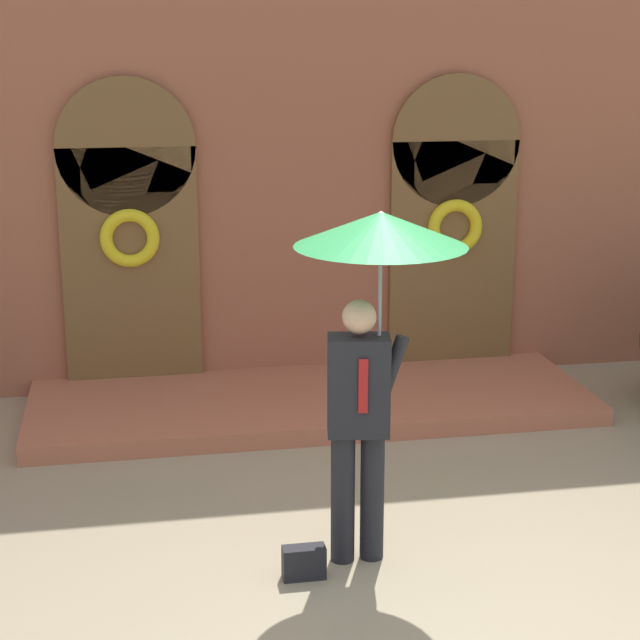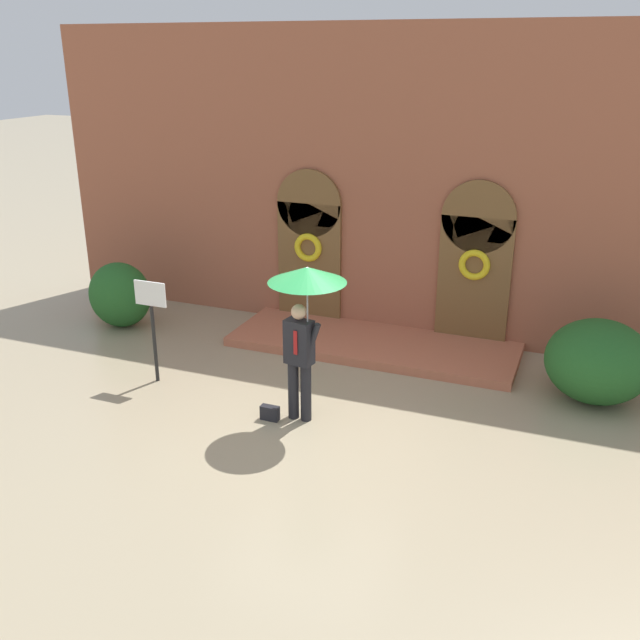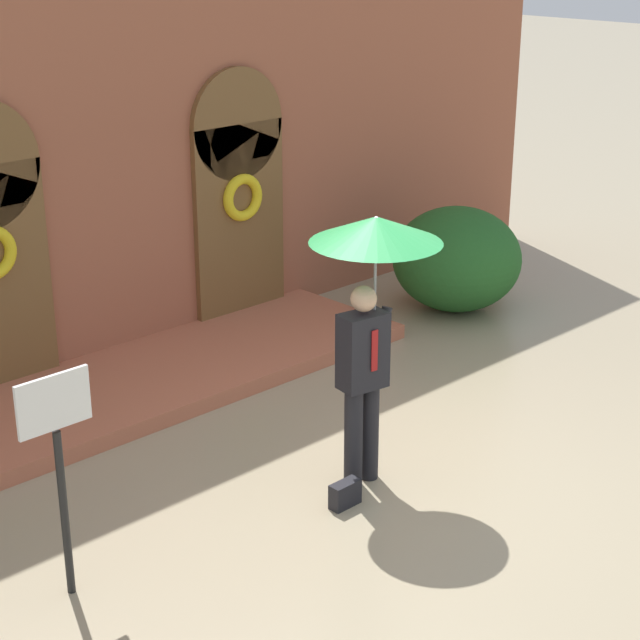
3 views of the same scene
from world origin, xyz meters
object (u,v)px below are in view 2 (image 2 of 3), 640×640
Objects in this scene: handbag at (270,413)px; sign_post at (152,315)px; shrub_right at (598,361)px; shrub_left at (120,295)px; person_with_umbrella at (305,298)px.

sign_post is at bearing 167.45° from handbag.
sign_post is at bearing -163.84° from shrub_right.
handbag is at bearing -28.87° from shrub_left.
handbag is (-0.50, -0.20, -1.80)m from person_with_umbrella.
handbag is 0.18× the size of shrub_right.
shrub_left is 0.80× the size of shrub_right.
sign_post is (-2.80, 0.32, -0.75)m from person_with_umbrella.
person_with_umbrella reaches higher than handbag.
person_with_umbrella is 1.48× the size of shrub_right.
sign_post is at bearing 173.44° from person_with_umbrella.
handbag is 0.16× the size of sign_post.
shrub_right is (3.93, 2.27, -1.27)m from person_with_umbrella.
shrub_left is at bearing 151.34° from handbag.
sign_post is 7.02m from shrub_right.
shrub_right is at bearing 29.38° from handbag.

